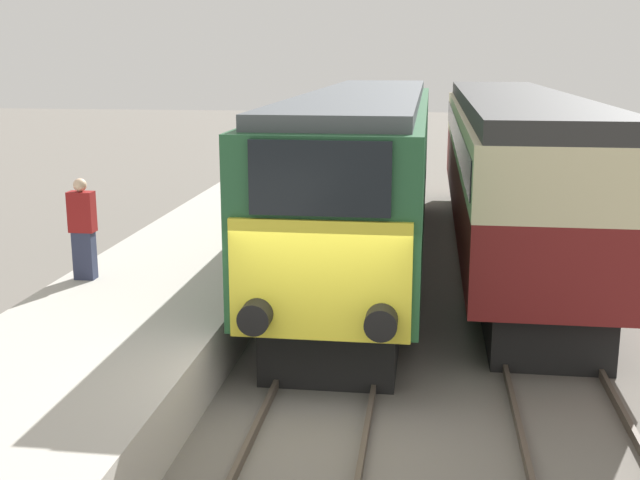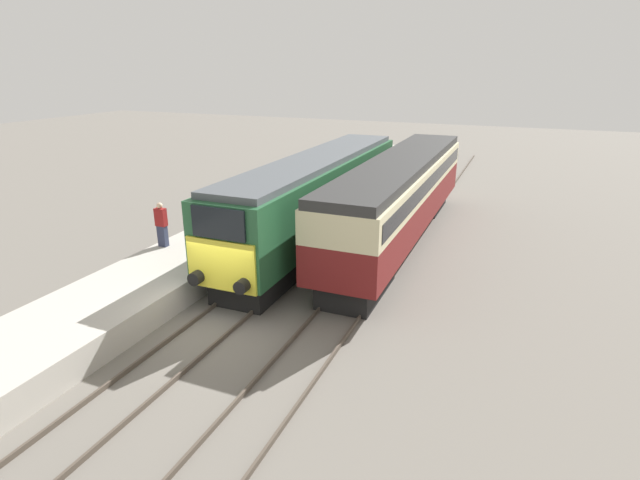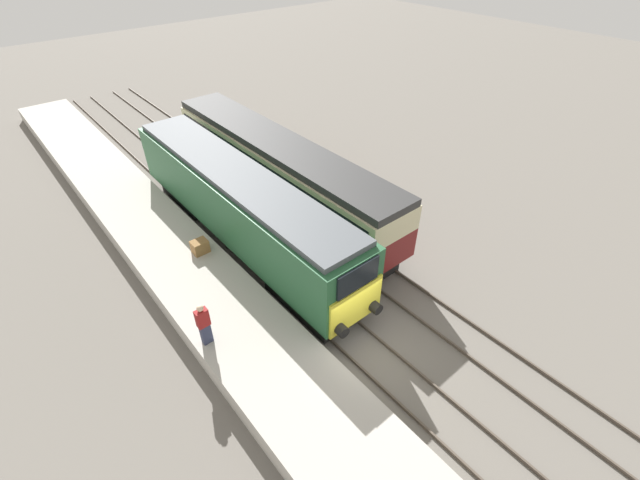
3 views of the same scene
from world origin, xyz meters
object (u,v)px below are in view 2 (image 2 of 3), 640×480
object	(u,v)px
passenger_carriage	(400,192)
luggage_crate	(267,214)
person_on_platform	(162,225)
locomotive	(317,195)

from	to	relation	value
passenger_carriage	luggage_crate	xyz separation A→B (m)	(-5.79, -1.98, -1.15)
person_on_platform	luggage_crate	bearing A→B (deg)	65.19
locomotive	person_on_platform	xyz separation A→B (m)	(-4.57, -5.07, -0.44)
luggage_crate	passenger_carriage	bearing A→B (deg)	18.89
locomotive	passenger_carriage	distance (m)	3.77
locomotive	luggage_crate	size ratio (longest dim) A/B	22.95
person_on_platform	luggage_crate	distance (m)	5.24
person_on_platform	passenger_carriage	bearing A→B (deg)	40.06
locomotive	person_on_platform	distance (m)	6.84
passenger_carriage	person_on_platform	size ratio (longest dim) A/B	9.17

